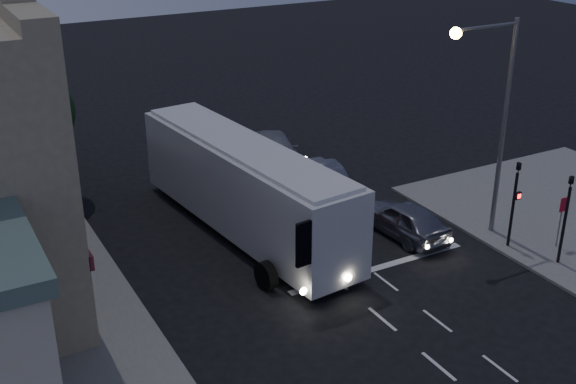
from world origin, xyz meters
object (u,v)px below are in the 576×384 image
tour_bus (244,185)px  car_sedan_a (320,174)px  traffic_signal_main (515,194)px  regulatory_sign (562,214)px  street_tree (29,108)px  car_suv (404,219)px  car_sedan_b (272,144)px  traffic_signal_side (567,209)px  streetlight (494,106)px

tour_bus → car_sedan_a: (5.33, 2.59, -1.48)m
tour_bus → traffic_signal_main: (8.82, -6.57, 0.23)m
traffic_signal_main → tour_bus: bearing=143.3°
car_sedan_a → regulatory_sign: regulatory_sign is taller
street_tree → regulatory_sign: bearing=-41.1°
car_suv → traffic_signal_main: bearing=131.8°
car_suv → regulatory_sign: size_ratio=2.05×
car_sedan_a → car_suv: bearing=102.1°
car_sedan_a → regulatory_sign: size_ratio=1.95×
car_sedan_a → car_sedan_b: size_ratio=0.86×
traffic_signal_side → street_tree: bearing=135.5°
tour_bus → car_suv: 6.91m
car_sedan_a → streetlight: streetlight is taller
tour_bus → traffic_signal_main: size_ratio=3.27×
tour_bus → traffic_signal_main: traffic_signal_main is taller
traffic_signal_main → traffic_signal_side: (0.70, -1.98, 0.00)m
car_sedan_b → traffic_signal_side: 16.79m
street_tree → streetlight: bearing=-39.5°
tour_bus → streetlight: streetlight is taller
tour_bus → regulatory_sign: (10.52, -7.59, -0.59)m
traffic_signal_side → regulatory_sign: bearing=43.9°
car_suv → car_sedan_b: car_suv is taller
car_suv → traffic_signal_side: 6.47m
tour_bus → traffic_signal_side: size_ratio=3.27×
traffic_signal_side → regulatory_sign: 1.61m
streetlight → street_tree: 20.19m
car_suv → traffic_signal_main: traffic_signal_main is taller
car_sedan_a → traffic_signal_main: bearing=119.0°
car_suv → streetlight: streetlight is taller
regulatory_sign → car_suv: bearing=139.7°
regulatory_sign → street_tree: bearing=138.9°
car_suv → car_sedan_b: (-0.48, 11.16, -0.05)m
streetlight → tour_bus: bearing=149.0°
regulatory_sign → streetlight: bearing=128.7°
car_sedan_a → street_tree: 13.86m
traffic_signal_side → car_sedan_a: bearing=110.6°
car_sedan_a → car_sedan_b: 5.01m
streetlight → traffic_signal_side: bearing=-74.3°
street_tree → traffic_signal_side: bearing=-44.5°
car_suv → traffic_signal_side: traffic_signal_side is taller
traffic_signal_side → street_tree: 23.24m
car_sedan_b → traffic_signal_side: traffic_signal_side is taller
car_sedan_b → streetlight: streetlight is taller
regulatory_sign → street_tree: street_tree is taller
car_sedan_a → street_tree: size_ratio=0.69×
car_suv → street_tree: (-12.74, 11.22, 3.73)m
tour_bus → car_sedan_b: 9.37m
car_sedan_b → regulatory_sign: (5.24, -15.20, 0.88)m
car_sedan_a → streetlight: bearing=120.9°
tour_bus → car_suv: size_ratio=2.98×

